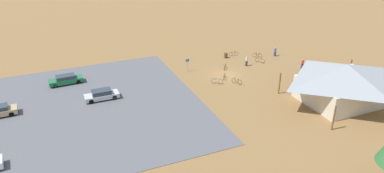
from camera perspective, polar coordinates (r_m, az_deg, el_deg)
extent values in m
plane|color=olive|center=(56.93, 5.21, 1.79)|extent=(160.00, 160.00, 0.00)
cube|color=#56565B|center=(48.60, -19.81, -3.99)|extent=(35.15, 30.33, 0.05)
cube|color=beige|center=(52.15, 22.69, -0.55)|extent=(10.34, 7.88, 3.14)
pyramid|color=#93999E|center=(51.16, 23.17, 2.10)|extent=(13.29, 10.83, 2.10)
cylinder|color=brown|center=(59.81, 23.63, 2.50)|extent=(0.20, 0.20, 3.14)
cylinder|color=brown|center=(51.58, 13.63, 0.49)|extent=(0.20, 0.20, 3.14)
cylinder|color=brown|center=(44.71, 21.42, -4.63)|extent=(0.20, 0.20, 3.14)
cylinder|color=brown|center=(63.94, 5.35, 4.89)|extent=(0.60, 0.60, 0.90)
cylinder|color=#99999E|center=(57.66, -0.71, 3.39)|extent=(0.08, 0.08, 2.20)
cube|color=#1959B2|center=(57.37, -0.71, 4.13)|extent=(0.56, 0.04, 0.40)
torus|color=black|center=(62.46, 11.08, 3.93)|extent=(0.43, 0.63, 0.72)
torus|color=black|center=(62.82, 10.25, 4.12)|extent=(0.43, 0.63, 0.72)
cylinder|color=yellow|center=(62.60, 10.67, 4.13)|extent=(0.53, 0.79, 0.04)
cylinder|color=yellow|center=(62.50, 10.83, 4.16)|extent=(0.04, 0.04, 0.40)
cube|color=black|center=(62.43, 10.84, 4.34)|extent=(0.18, 0.21, 0.05)
cylinder|color=yellow|center=(62.69, 10.35, 4.31)|extent=(0.04, 0.04, 0.50)
cylinder|color=black|center=(62.61, 10.36, 4.53)|extent=(0.42, 0.29, 0.03)
torus|color=black|center=(64.97, 9.80, 4.87)|extent=(0.68, 0.33, 0.73)
torus|color=black|center=(65.13, 10.63, 4.86)|extent=(0.68, 0.33, 0.73)
cylinder|color=red|center=(65.01, 10.22, 4.97)|extent=(0.82, 0.38, 0.04)
cylinder|color=red|center=(64.94, 10.08, 5.06)|extent=(0.04, 0.04, 0.47)
cube|color=black|center=(64.86, 10.09, 5.26)|extent=(0.22, 0.15, 0.05)
cylinder|color=red|center=(65.03, 10.56, 5.07)|extent=(0.04, 0.04, 0.51)
cylinder|color=black|center=(64.94, 10.58, 5.28)|extent=(0.22, 0.45, 0.03)
torus|color=black|center=(65.37, 7.01, 5.17)|extent=(0.69, 0.14, 0.69)
torus|color=black|center=(65.03, 6.19, 5.10)|extent=(0.69, 0.14, 0.69)
cylinder|color=#722D9E|center=(65.16, 6.60, 5.23)|extent=(0.91, 0.18, 0.04)
cylinder|color=#722D9E|center=(65.18, 6.76, 5.33)|extent=(0.04, 0.04, 0.45)
cube|color=black|center=(65.11, 6.77, 5.52)|extent=(0.21, 0.11, 0.05)
cylinder|color=#722D9E|center=(64.98, 6.28, 5.30)|extent=(0.04, 0.04, 0.48)
cylinder|color=black|center=(64.90, 6.29, 5.50)|extent=(0.11, 0.48, 0.03)
torus|color=black|center=(53.82, 3.47, 0.86)|extent=(0.60, 0.52, 0.76)
torus|color=black|center=(53.62, 4.49, 0.73)|extent=(0.60, 0.52, 0.76)
cylinder|color=silver|center=(53.66, 3.99, 0.92)|extent=(0.71, 0.62, 0.04)
cylinder|color=silver|center=(53.66, 3.80, 1.03)|extent=(0.04, 0.04, 0.44)
cube|color=black|center=(53.57, 3.81, 1.25)|extent=(0.20, 0.19, 0.05)
cylinder|color=silver|center=(53.53, 4.40, 1.00)|extent=(0.04, 0.04, 0.52)
cylinder|color=black|center=(53.43, 4.41, 1.26)|extent=(0.34, 0.39, 0.03)
torus|color=black|center=(59.70, 5.32, 3.29)|extent=(0.47, 0.58, 0.71)
torus|color=black|center=(58.70, 5.13, 2.91)|extent=(0.47, 0.58, 0.71)
cylinder|color=orange|center=(59.16, 5.23, 3.21)|extent=(0.65, 0.81, 0.04)
cylinder|color=orange|center=(59.31, 5.27, 3.33)|extent=(0.04, 0.04, 0.37)
cube|color=black|center=(59.24, 5.27, 3.50)|extent=(0.19, 0.21, 0.05)
cylinder|color=orange|center=(58.71, 5.16, 3.15)|extent=(0.04, 0.04, 0.46)
cylinder|color=black|center=(58.63, 5.17, 3.36)|extent=(0.40, 0.32, 0.03)
torus|color=black|center=(53.81, 7.55, 0.67)|extent=(0.39, 0.67, 0.74)
torus|color=black|center=(54.28, 6.63, 0.94)|extent=(0.39, 0.67, 0.74)
cylinder|color=#1E7F38|center=(53.99, 7.09, 0.92)|extent=(0.48, 0.84, 0.04)
cylinder|color=#1E7F38|center=(53.88, 7.26, 0.95)|extent=(0.04, 0.04, 0.40)
cube|color=black|center=(53.80, 7.28, 1.14)|extent=(0.17, 0.21, 0.05)
cylinder|color=#1E7F38|center=(54.14, 6.74, 1.14)|extent=(0.04, 0.04, 0.47)
cylinder|color=black|center=(54.04, 6.75, 1.36)|extent=(0.44, 0.26, 0.03)
torus|color=black|center=(56.00, 5.22, 1.74)|extent=(0.43, 0.54, 0.65)
torus|color=black|center=(55.05, 5.04, 1.32)|extent=(0.43, 0.54, 0.65)
cylinder|color=#2347B7|center=(55.48, 5.13, 1.63)|extent=(0.61, 0.79, 0.04)
cylinder|color=#2347B7|center=(55.61, 5.17, 1.81)|extent=(0.04, 0.04, 0.43)
cube|color=black|center=(55.53, 5.18, 2.01)|extent=(0.18, 0.21, 0.05)
cylinder|color=#2347B7|center=(55.06, 5.07, 1.57)|extent=(0.04, 0.04, 0.43)
cylinder|color=black|center=(54.97, 5.08, 1.78)|extent=(0.40, 0.32, 0.03)
cube|color=#BCBCC1|center=(50.36, -14.01, -1.45)|extent=(4.54, 1.77, 0.58)
cube|color=#2D3842|center=(50.11, -14.08, -0.85)|extent=(2.55, 1.54, 0.59)
cylinder|color=black|center=(49.63, -15.58, -2.30)|extent=(0.64, 0.23, 0.64)
cylinder|color=black|center=(50.97, -15.83, -1.58)|extent=(0.64, 0.23, 0.64)
cylinder|color=black|center=(49.98, -12.11, -1.70)|extent=(0.64, 0.23, 0.64)
cylinder|color=black|center=(51.31, -12.45, -1.00)|extent=(0.64, 0.23, 0.64)
cylinder|color=black|center=(50.09, -26.54, -3.92)|extent=(0.65, 0.24, 0.64)
cylinder|color=black|center=(51.45, -26.57, -3.17)|extent=(0.65, 0.24, 0.64)
cube|color=#1E6B3D|center=(56.54, -19.23, 0.89)|extent=(4.86, 1.88, 0.62)
cube|color=#2D3842|center=(56.32, -19.32, 1.42)|extent=(2.74, 1.60, 0.52)
cylinder|color=black|center=(55.84, -20.74, 0.10)|extent=(0.65, 0.24, 0.64)
cylinder|color=black|center=(57.21, -20.91, 0.67)|extent=(0.65, 0.24, 0.64)
cylinder|color=black|center=(56.09, -17.46, 0.71)|extent=(0.65, 0.24, 0.64)
cylinder|color=black|center=(57.45, -17.71, 1.26)|extent=(0.65, 0.24, 0.64)
cube|color=#2D3347|center=(60.80, 8.56, 3.62)|extent=(0.24, 0.32, 0.90)
cylinder|color=silver|center=(60.54, 8.61, 4.26)|extent=(0.36, 0.36, 0.56)
sphere|color=tan|center=(60.40, 8.63, 4.62)|extent=(0.24, 0.24, 0.24)
cube|color=#2D3347|center=(66.20, 12.92, 5.01)|extent=(0.37, 0.40, 0.80)
cylinder|color=blue|center=(65.96, 12.98, 5.60)|extent=(0.36, 0.36, 0.63)
sphere|color=tan|center=(65.82, 13.02, 5.96)|extent=(0.24, 0.24, 0.24)
cube|color=#2D3347|center=(61.56, 16.94, 3.06)|extent=(0.36, 0.40, 0.91)
cylinder|color=red|center=(61.30, 17.03, 3.70)|extent=(0.36, 0.36, 0.59)
sphere|color=tan|center=(61.16, 17.08, 4.06)|extent=(0.24, 0.24, 0.24)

